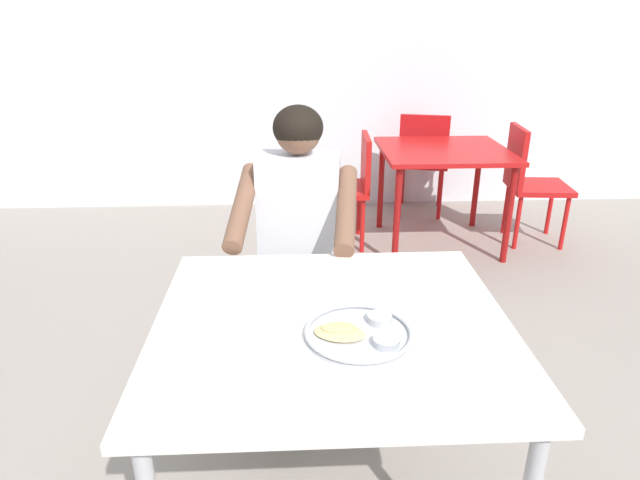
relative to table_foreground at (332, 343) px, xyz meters
name	(u,v)px	position (x,y,z in m)	size (l,w,h in m)	color
table_foreground	(332,343)	(0.00, 0.00, 0.00)	(1.03, 0.95, 0.76)	silver
thali_tray	(359,332)	(0.07, -0.08, 0.09)	(0.30, 0.30, 0.03)	#B7BABF
chair_foreground	(302,261)	(-0.07, 0.98, -0.19)	(0.46, 0.48, 0.85)	#3F3F44
diner_foreground	(297,231)	(-0.09, 0.76, 0.06)	(0.54, 0.59, 1.24)	black
table_background_red	(443,161)	(0.93, 2.31, -0.06)	(0.87, 0.81, 0.70)	#B71414
chair_red_left	(347,182)	(0.27, 2.35, -0.22)	(0.46, 0.43, 0.79)	red
chair_red_right	(529,178)	(1.57, 2.33, -0.20)	(0.44, 0.42, 0.84)	red
chair_red_far	(423,157)	(0.94, 2.94, -0.19)	(0.49, 0.50, 0.84)	#B51315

